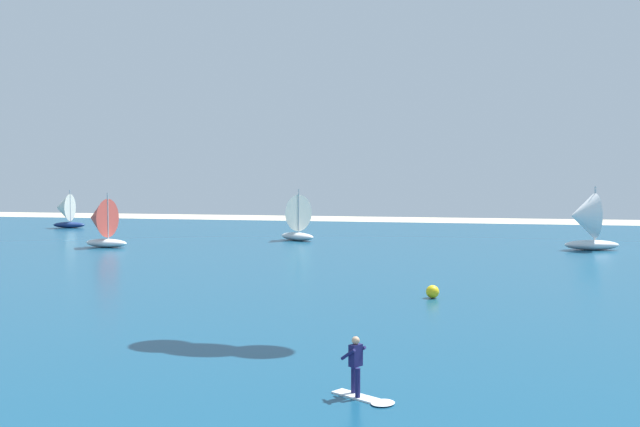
% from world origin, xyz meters
% --- Properties ---
extents(ocean, '(160.00, 90.00, 0.10)m').
position_xyz_m(ocean, '(0.00, 49.95, 0.05)').
color(ocean, navy).
rests_on(ocean, ground).
extents(kitesurfer, '(1.97, 1.48, 1.67)m').
position_xyz_m(kitesurfer, '(2.27, 16.55, 0.70)').
color(kitesurfer, white).
rests_on(kitesurfer, ocean).
extents(sailboat_near_shore, '(4.70, 4.07, 5.33)m').
position_xyz_m(sailboat_near_shore, '(13.34, 60.68, 2.54)').
color(sailboat_near_shore, silver).
rests_on(sailboat_near_shore, ocean).
extents(sailboat_trailing, '(4.47, 4.05, 4.96)m').
position_xyz_m(sailboat_trailing, '(-12.85, 64.27, 2.37)').
color(sailboat_trailing, silver).
rests_on(sailboat_trailing, ocean).
extents(sailboat_far_left, '(4.08, 3.47, 4.73)m').
position_xyz_m(sailboat_far_left, '(-27.23, 53.58, 2.27)').
color(sailboat_far_left, white).
rests_on(sailboat_far_left, ocean).
extents(sailboat_anchored_offshore, '(4.03, 3.47, 4.60)m').
position_xyz_m(sailboat_anchored_offshore, '(-44.28, 74.48, 2.21)').
color(sailboat_anchored_offshore, navy).
rests_on(sailboat_anchored_offshore, ocean).
extents(marker_buoy, '(0.66, 0.66, 0.66)m').
position_xyz_m(marker_buoy, '(2.90, 33.45, 0.43)').
color(marker_buoy, yellow).
rests_on(marker_buoy, ocean).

